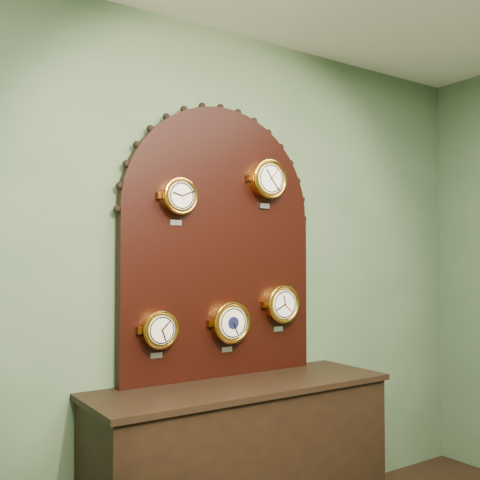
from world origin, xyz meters
TOP-DOWN VIEW (x-y plane):
  - wall_back at (0.00, 2.50)m, footprint 4.00×0.00m
  - shop_counter at (0.00, 2.23)m, footprint 1.60×0.50m
  - display_board at (0.00, 2.45)m, footprint 1.26×0.06m
  - roman_clock at (-0.30, 2.38)m, footprint 0.20×0.08m
  - arabic_clock at (0.28, 2.38)m, footprint 0.23×0.08m
  - hygrometer at (-0.40, 2.38)m, footprint 0.20×0.08m
  - barometer at (0.02, 2.38)m, footprint 0.23×0.08m
  - tide_clock at (0.38, 2.38)m, footprint 0.22×0.08m

SIDE VIEW (x-z plane):
  - shop_counter at x=0.00m, z-range 0.00..0.80m
  - hygrometer at x=-0.40m, z-range 1.00..1.24m
  - barometer at x=0.02m, z-range 0.99..1.27m
  - tide_clock at x=0.38m, z-range 1.08..1.35m
  - wall_back at x=0.00m, z-range -0.60..3.40m
  - display_board at x=0.00m, z-range 0.86..2.39m
  - roman_clock at x=-0.30m, z-range 1.68..1.93m
  - arabic_clock at x=0.28m, z-range 1.80..2.08m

